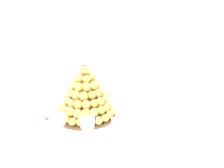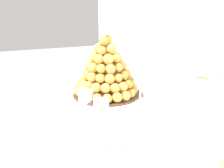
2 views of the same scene
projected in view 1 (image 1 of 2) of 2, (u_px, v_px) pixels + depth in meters
backdrop_wall at (161, 11)px, 1.63m from camera, size 4.80×0.10×2.50m
buffet_table at (131, 148)px, 1.04m from camera, size 1.29×0.78×0.77m
serving_tray at (95, 122)px, 1.06m from camera, size 0.66×0.33×0.02m
croquembouche at (85, 95)px, 1.07m from camera, size 0.27×0.27×0.28m
dessert_cup_left at (38, 117)px, 1.04m from camera, size 0.06×0.06×0.05m
dessert_cup_mid_left at (61, 120)px, 1.01m from camera, size 0.05×0.05×0.05m
dessert_cup_centre at (87, 122)px, 0.98m from camera, size 0.06×0.06×0.06m
dessert_cup_mid_right at (118, 126)px, 0.96m from camera, size 0.05×0.05×0.05m
dessert_cup_right at (147, 132)px, 0.91m from camera, size 0.06×0.06×0.06m
creme_brulee_ramekin at (52, 112)px, 1.12m from camera, size 0.10×0.10×0.02m
wine_glass at (113, 90)px, 1.14m from camera, size 0.08×0.08×0.16m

